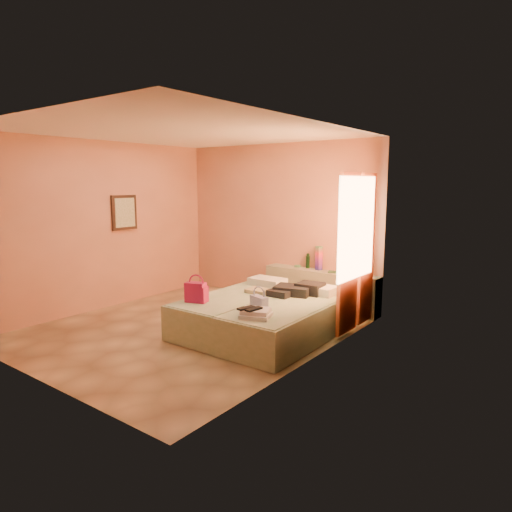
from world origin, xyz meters
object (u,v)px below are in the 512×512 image
Objects in this scene: headboard_ledge at (320,290)px; bed_right at (287,323)px; green_book at (333,272)px; towel_stack at (256,314)px; magenta_handbag at (197,292)px; blue_handbag at (259,302)px; flower_vase at (366,267)px; bed_left at (236,312)px; water_bottle at (308,261)px.

bed_right is at bearing -75.49° from headboard_ledge.
headboard_ledge is at bearing 155.46° from green_book.
green_book is 2.39m from towel_stack.
blue_handbag is at bearing -2.58° from magenta_handbag.
flower_vase reaches higher than blue_handbag.
flower_vase is (0.34, 1.73, 0.55)m from bed_right.
bed_left is 1.18m from towel_stack.
green_book is at bearing 107.03° from blue_handbag.
magenta_handbag is (-0.65, -2.30, 0.31)m from headboard_ledge.
bed_left is at bearing 169.41° from blue_handbag.
green_book is 0.55m from flower_vase.
headboard_ledge is at bearing -177.77° from flower_vase.
magenta_handbag is at bearing -98.41° from water_bottle.
headboard_ledge is 5.86× the size of towel_stack.
headboard_ledge is 2.41m from magenta_handbag.
towel_stack is (-0.00, -0.70, 0.30)m from bed_right.
green_book is (-0.19, 1.67, 0.41)m from bed_right.
green_book is 0.62× the size of blue_handbag.
headboard_ledge is 7.86× the size of blue_handbag.
headboard_ledge is 0.42m from green_book.
flower_vase is at bearing 53.27° from bed_left.
bed_left is 2.20m from flower_vase.
headboard_ledge is at bearing 73.79° from bed_left.
towel_stack reaches higher than bed_left.
blue_handbag is (0.54, -2.15, -0.19)m from water_bottle.
water_bottle reaches higher than magenta_handbag.
flower_vase reaches higher than bed_right.
bed_left is at bearing -131.01° from green_book.
bed_left is 1.00× the size of bed_right.
green_book is 0.55× the size of flower_vase.
headboard_ledge is at bearing 103.45° from bed_right.
blue_handbag is (-0.20, -0.37, 0.33)m from bed_right.
green_book is at bearing 95.51° from bed_right.
flower_vase is 1.12× the size of blue_handbag.
green_book is 0.55× the size of magenta_handbag.
water_bottle reaches higher than towel_stack.
blue_handbag is at bearing -83.43° from headboard_ledge.
flower_vase is (0.53, 0.06, 0.13)m from green_book.
green_book reaches higher than headboard_ledge.
water_bottle is at bearing 151.07° from green_book.
bed_left is at bearing -95.18° from water_bottle.
headboard_ledge is at bearing -14.39° from water_bottle.
towel_stack reaches higher than bed_right.
magenta_handbag is at bearing 174.72° from towel_stack.
water_bottle is 2.41m from magenta_handbag.
flower_vase reaches higher than green_book.
blue_handbag is (0.89, 0.23, -0.05)m from magenta_handbag.
water_bottle is 0.84× the size of flower_vase.
green_book is (0.25, -0.03, 0.34)m from headboard_ledge.
bed_right is (0.44, -1.70, -0.08)m from headboard_ledge.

